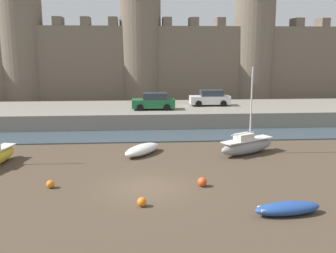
{
  "coord_description": "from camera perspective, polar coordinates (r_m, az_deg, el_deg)",
  "views": [
    {
      "loc": [
        -0.32,
        -19.93,
        7.28
      ],
      "look_at": [
        1.48,
        4.05,
        2.5
      ],
      "focal_mm": 42.0,
      "sensor_mm": 36.0,
      "label": 1
    }
  ],
  "objects": [
    {
      "name": "rowboat_foreground_left",
      "position": [
        27.51,
        -3.78,
        -3.33
      ],
      "size": [
        3.12,
        3.57,
        0.7
      ],
      "color": "silver",
      "rests_on": "ground"
    },
    {
      "name": "mooring_buoy_off_centre",
      "position": [
        18.76,
        -3.82,
        -10.87
      ],
      "size": [
        0.45,
        0.45,
        0.45
      ],
      "primitive_type": "sphere",
      "color": "orange",
      "rests_on": "ground"
    },
    {
      "name": "mooring_buoy_near_channel",
      "position": [
        21.35,
        4.99,
        -8.02
      ],
      "size": [
        0.5,
        0.5,
        0.5
      ],
      "primitive_type": "sphere",
      "color": "#E04C1E",
      "rests_on": "ground"
    },
    {
      "name": "rowboat_midflat_right",
      "position": [
        18.62,
        16.95,
        -11.26
      ],
      "size": [
        3.18,
        1.32,
        0.58
      ],
      "color": "#234793",
      "rests_on": "ground"
    },
    {
      "name": "car_quay_west",
      "position": [
        37.97,
        -2.09,
        3.65
      ],
      "size": [
        4.11,
        1.9,
        1.62
      ],
      "color": "#1E6638",
      "rests_on": "quay_road"
    },
    {
      "name": "quay_road",
      "position": [
        40.09,
        -3.78,
        1.83
      ],
      "size": [
        71.27,
        10.0,
        1.49
      ],
      "primitive_type": "cube",
      "color": "gray",
      "rests_on": "ground"
    },
    {
      "name": "mooring_buoy_near_shore",
      "position": [
        21.95,
        -16.69,
        -8.02
      ],
      "size": [
        0.43,
        0.43,
        0.43
      ],
      "primitive_type": "sphere",
      "color": "orange",
      "rests_on": "ground"
    },
    {
      "name": "water_channel",
      "position": [
        33.1,
        -3.64,
        -1.4
      ],
      "size": [
        80.0,
        4.5,
        0.1
      ],
      "primitive_type": "cube",
      "color": "#3D4C56",
      "rests_on": "ground"
    },
    {
      "name": "car_quay_east",
      "position": [
        40.82,
        6.14,
        4.12
      ],
      "size": [
        4.11,
        1.9,
        1.62
      ],
      "color": "silver",
      "rests_on": "quay_road"
    },
    {
      "name": "ground_plane",
      "position": [
        21.22,
        -3.21,
        -8.84
      ],
      "size": [
        160.0,
        160.0,
        0.0
      ],
      "primitive_type": "plane",
      "color": "#4C3D2D"
    },
    {
      "name": "castle",
      "position": [
        51.53,
        -4.0,
        10.31
      ],
      "size": [
        65.1,
        5.83,
        17.89
      ],
      "color": "#706354",
      "rests_on": "ground"
    },
    {
      "name": "sailboat_midflat_left",
      "position": [
        28.09,
        11.39,
        -2.68
      ],
      "size": [
        4.65,
        3.31,
        6.07
      ],
      "color": "gray",
      "rests_on": "ground"
    }
  ]
}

